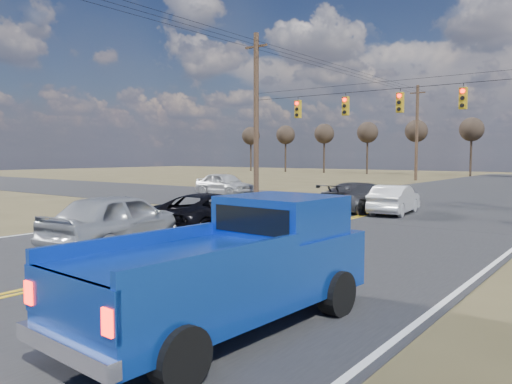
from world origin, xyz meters
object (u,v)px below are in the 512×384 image
Objects in this scene: black_suv at (213,213)px; silver_suv at (120,220)px; cross_car_west at (225,184)px; white_car_queue at (394,200)px; pickup_truck at (234,267)px; dgrey_car_queue at (362,197)px.

silver_suv is at bearing 84.72° from black_suv.
cross_car_west is at bearing -65.26° from silver_suv.
pickup_truck is at bearing 96.56° from white_car_queue.
cross_car_west reaches higher than black_suv.
silver_suv reaches higher than dgrey_car_queue.
silver_suv is 0.99× the size of dgrey_car_queue.
pickup_truck is 16.41m from white_car_queue.
black_suv is at bearing -98.22° from silver_suv.
pickup_truck is 7.57m from silver_suv.
pickup_truck is 25.26m from cross_car_west.
white_car_queue is at bearing 106.23° from pickup_truck.
pickup_truck reaches higher than white_car_queue.
pickup_truck is at bearing 118.29° from dgrey_car_queue.
black_suv is (0.09, 3.84, -0.13)m from silver_suv.
dgrey_car_queue reaches higher than black_suv.
pickup_truck is 1.19× the size of cross_car_west.
pickup_truck is at bearing 130.24° from black_suv.
pickup_truck is 1.11× the size of dgrey_car_queue.
black_suv is (-6.79, 7.00, -0.28)m from pickup_truck.
dgrey_car_queue is at bearing 111.54° from pickup_truck.
silver_suv reaches higher than black_suv.
silver_suv reaches higher than white_car_queue.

